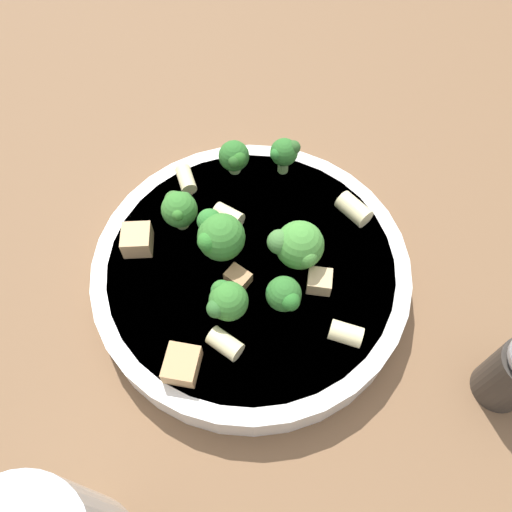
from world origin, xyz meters
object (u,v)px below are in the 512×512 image
at_px(pasta_bowl, 256,270).
at_px(rigatoni_3, 231,344).
at_px(broccoli_floret_4, 303,243).
at_px(rigatoni_0, 191,179).
at_px(broccoli_floret_1, 224,237).
at_px(rigatoni_1, 233,217).
at_px(broccoli_floret_3, 184,209).
at_px(broccoli_floret_6, 289,295).
at_px(chicken_chunk_0, 142,240).
at_px(rigatoni_2, 358,209).
at_px(broccoli_floret_2, 239,157).
at_px(chicken_chunk_2, 243,277).
at_px(rigatoni_4, 351,333).
at_px(chicken_chunk_3, 188,365).
at_px(chicken_chunk_1, 325,281).
at_px(broccoli_floret_0, 232,300).
at_px(broccoli_floret_5, 289,153).

relative_size(pasta_bowl, rigatoni_3, 10.33).
height_order(broccoli_floret_4, rigatoni_0, broccoli_floret_4).
height_order(broccoli_floret_1, rigatoni_1, broccoli_floret_1).
height_order(broccoli_floret_1, rigatoni_0, broccoli_floret_1).
distance_m(broccoli_floret_3, broccoli_floret_4, 0.10).
relative_size(broccoli_floret_6, chicken_chunk_0, 1.36).
bearing_deg(rigatoni_2, broccoli_floret_2, -116.78).
height_order(rigatoni_1, chicken_chunk_2, rigatoni_1).
bearing_deg(broccoli_floret_2, rigatoni_2, 63.22).
bearing_deg(chicken_chunk_0, rigatoni_4, 62.38).
distance_m(broccoli_floret_1, chicken_chunk_3, 0.10).
bearing_deg(chicken_chunk_1, broccoli_floret_0, -72.30).
xyz_separation_m(rigatoni_1, chicken_chunk_0, (0.02, -0.07, 0.00)).
bearing_deg(rigatoni_4, rigatoni_1, -140.61).
xyz_separation_m(broccoli_floret_0, chicken_chunk_0, (-0.06, -0.07, -0.01)).
bearing_deg(chicken_chunk_2, broccoli_floret_3, -139.87).
height_order(broccoli_floret_0, chicken_chunk_0, broccoli_floret_0).
distance_m(rigatoni_0, chicken_chunk_0, 0.07).
xyz_separation_m(chicken_chunk_1, chicken_chunk_3, (0.06, -0.10, 0.00)).
relative_size(broccoli_floret_6, rigatoni_1, 1.39).
bearing_deg(broccoli_floret_4, broccoli_floret_1, -96.06).
xyz_separation_m(broccoli_floret_6, rigatoni_0, (-0.12, -0.08, -0.01)).
relative_size(broccoli_floret_5, rigatoni_1, 1.51).
relative_size(broccoli_floret_2, rigatoni_1, 1.37).
distance_m(broccoli_floret_1, broccoli_floret_5, 0.10).
distance_m(chicken_chunk_1, chicken_chunk_2, 0.06).
height_order(broccoli_floret_0, rigatoni_2, broccoli_floret_0).
bearing_deg(rigatoni_3, broccoli_floret_4, 142.75).
bearing_deg(rigatoni_0, rigatoni_2, 75.70).
height_order(pasta_bowl, broccoli_floret_0, broccoli_floret_0).
distance_m(broccoli_floret_0, rigatoni_0, 0.13).
height_order(pasta_bowl, broccoli_floret_6, broccoli_floret_6).
bearing_deg(chicken_chunk_0, rigatoni_2, 98.74).
bearing_deg(rigatoni_0, broccoli_floret_6, 33.15).
xyz_separation_m(broccoli_floret_0, rigatoni_4, (0.02, 0.09, -0.01)).
xyz_separation_m(broccoli_floret_6, rigatoni_1, (-0.08, -0.04, -0.01)).
distance_m(pasta_bowl, rigatoni_4, 0.10).
distance_m(broccoli_floret_0, chicken_chunk_1, 0.08).
xyz_separation_m(broccoli_floret_6, rigatoni_2, (-0.09, 0.06, -0.01)).
xyz_separation_m(rigatoni_3, chicken_chunk_3, (0.02, -0.03, 0.00)).
bearing_deg(chicken_chunk_1, broccoli_floret_1, -111.11).
relative_size(chicken_chunk_1, chicken_chunk_2, 1.00).
xyz_separation_m(broccoli_floret_5, rigatoni_4, (0.16, 0.04, -0.02)).
distance_m(rigatoni_1, chicken_chunk_0, 0.08).
bearing_deg(broccoli_floret_1, broccoli_floret_5, 148.01).
bearing_deg(rigatoni_1, chicken_chunk_1, 49.01).
relative_size(broccoli_floret_3, broccoli_floret_4, 0.81).
distance_m(pasta_bowl, broccoli_floret_4, 0.05).
bearing_deg(broccoli_floret_3, broccoli_floret_2, 141.61).
xyz_separation_m(broccoli_floret_4, rigatoni_4, (0.07, 0.03, -0.02)).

